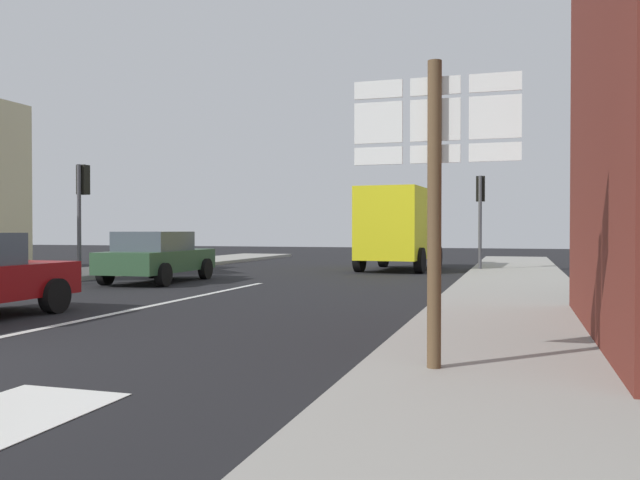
# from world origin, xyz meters

# --- Properties ---
(ground_plane) EXTENTS (80.00, 80.00, 0.00)m
(ground_plane) POSITION_xyz_m (0.00, 10.00, 0.00)
(ground_plane) COLOR black
(sidewalk_right) EXTENTS (3.01, 44.00, 0.14)m
(sidewalk_right) POSITION_xyz_m (6.91, 8.00, 0.07)
(sidewalk_right) COLOR gray
(sidewalk_right) RESTS_ON ground
(lane_centre_stripe) EXTENTS (0.16, 12.00, 0.01)m
(lane_centre_stripe) POSITION_xyz_m (0.00, 6.00, 0.01)
(lane_centre_stripe) COLOR silver
(lane_centre_stripe) RESTS_ON ground
(sedan_far) EXTENTS (2.13, 4.28, 1.47)m
(sedan_far) POSITION_xyz_m (-3.03, 11.53, 0.76)
(sedan_far) COLOR #2D5133
(sedan_far) RESTS_ON ground
(delivery_truck) EXTENTS (2.73, 5.12, 3.05)m
(delivery_truck) POSITION_xyz_m (2.70, 19.12, 1.65)
(delivery_truck) COLOR yellow
(delivery_truck) RESTS_ON ground
(route_sign_post) EXTENTS (1.66, 0.14, 3.20)m
(route_sign_post) POSITION_xyz_m (6.17, 1.45, 2.00)
(route_sign_post) COLOR brown
(route_sign_post) RESTS_ON ground
(traffic_light_far_right) EXTENTS (0.30, 0.49, 3.44)m
(traffic_light_far_right) POSITION_xyz_m (5.70, 18.71, 2.54)
(traffic_light_far_right) COLOR #47474C
(traffic_light_far_right) RESTS_ON ground
(traffic_light_near_left) EXTENTS (0.30, 0.49, 3.50)m
(traffic_light_near_left) POSITION_xyz_m (-5.70, 11.70, 2.59)
(traffic_light_near_left) COLOR #47474C
(traffic_light_near_left) RESTS_ON ground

